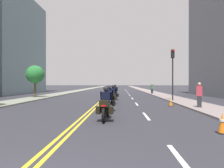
% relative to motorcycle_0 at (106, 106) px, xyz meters
% --- Properties ---
extents(ground_plane, '(264.00, 264.00, 0.00)m').
position_rel_motorcycle_0_xyz_m(ground_plane, '(-1.15, 41.20, -0.66)').
color(ground_plane, '#2D2D34').
extents(sidewalk_left, '(2.62, 144.00, 0.12)m').
position_rel_motorcycle_0_xyz_m(sidewalk_left, '(-8.84, 41.20, -0.60)').
color(sidewalk_left, gray).
rests_on(sidewalk_left, ground).
extents(sidewalk_right, '(2.62, 144.00, 0.12)m').
position_rel_motorcycle_0_xyz_m(sidewalk_right, '(6.54, 41.20, -0.60)').
color(sidewalk_right, gray).
rests_on(sidewalk_right, ground).
extents(centreline_yellow_inner, '(0.12, 132.00, 0.01)m').
position_rel_motorcycle_0_xyz_m(centreline_yellow_inner, '(-1.27, 41.20, -0.66)').
color(centreline_yellow_inner, yellow).
rests_on(centreline_yellow_inner, ground).
extents(centreline_yellow_outer, '(0.12, 132.00, 0.01)m').
position_rel_motorcycle_0_xyz_m(centreline_yellow_outer, '(-1.03, 41.20, -0.66)').
color(centreline_yellow_outer, yellow).
rests_on(centreline_yellow_outer, ground).
extents(lane_dashes_white, '(0.14, 56.40, 0.01)m').
position_rel_motorcycle_0_xyz_m(lane_dashes_white, '(2.04, 22.20, -0.66)').
color(lane_dashes_white, silver).
rests_on(lane_dashes_white, ground).
extents(building_left_1, '(9.05, 14.76, 16.39)m').
position_rel_motorcycle_0_xyz_m(building_left_1, '(-19.01, 22.64, 7.53)').
color(building_left_1, gray).
rests_on(building_left_1, ground).
extents(motorcycle_0, '(0.78, 2.26, 1.59)m').
position_rel_motorcycle_0_xyz_m(motorcycle_0, '(0.00, 0.00, 0.00)').
color(motorcycle_0, black).
rests_on(motorcycle_0, ground).
extents(motorcycle_1, '(0.78, 2.12, 1.60)m').
position_rel_motorcycle_0_xyz_m(motorcycle_1, '(-0.04, 3.33, -0.02)').
color(motorcycle_1, black).
rests_on(motorcycle_1, ground).
extents(motorcycle_2, '(0.78, 2.10, 1.59)m').
position_rel_motorcycle_0_xyz_m(motorcycle_2, '(0.04, 7.29, -0.00)').
color(motorcycle_2, black).
rests_on(motorcycle_2, ground).
extents(motorcycle_3, '(0.78, 2.16, 1.60)m').
position_rel_motorcycle_0_xyz_m(motorcycle_3, '(0.13, 11.32, -0.01)').
color(motorcycle_3, black).
rests_on(motorcycle_3, ground).
extents(traffic_cone_0, '(0.34, 0.34, 0.67)m').
position_rel_motorcycle_0_xyz_m(traffic_cone_0, '(4.51, 5.84, -0.33)').
color(traffic_cone_0, black).
rests_on(traffic_cone_0, ground).
extents(traffic_cone_2, '(0.35, 0.35, 0.71)m').
position_rel_motorcycle_0_xyz_m(traffic_cone_2, '(4.20, -2.22, -0.31)').
color(traffic_cone_2, black).
rests_on(traffic_cone_2, ground).
extents(traffic_light_near, '(0.28, 0.38, 4.91)m').
position_rel_motorcycle_0_xyz_m(traffic_light_near, '(5.63, 9.49, 2.73)').
color(traffic_light_near, black).
rests_on(traffic_light_near, ground).
extents(pedestrian_0, '(0.42, 0.34, 1.78)m').
position_rel_motorcycle_0_xyz_m(pedestrian_0, '(5.97, 4.17, 0.26)').
color(pedestrian_0, '#2B2A30').
rests_on(pedestrian_0, ground).
extents(pedestrian_1, '(0.51, 0.34, 1.76)m').
position_rel_motorcycle_0_xyz_m(pedestrian_1, '(5.76, 22.12, 0.25)').
color(pedestrian_1, '#232B32').
rests_on(pedestrian_1, ground).
extents(street_tree_1, '(2.09, 2.09, 3.82)m').
position_rel_motorcycle_0_xyz_m(street_tree_1, '(-9.24, 13.16, 2.09)').
color(street_tree_1, '#4F3C25').
rests_on(street_tree_1, ground).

